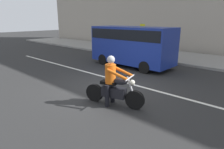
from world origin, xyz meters
name	(u,v)px	position (x,y,z in m)	size (l,w,h in m)	color
ground_plane	(106,86)	(0.00, 0.00, 0.00)	(80.00, 80.00, 0.00)	#282828
sidewalk_slab	(185,58)	(0.00, 8.00, 0.07)	(40.00, 4.40, 0.14)	gray
lane_marking_stripe	(114,79)	(-0.40, 0.90, 0.00)	(18.00, 0.14, 0.01)	silver
motorcycle_with_rider_orange_stripe	(113,86)	(1.49, -1.19, 0.66)	(1.99, 0.85, 1.62)	black
parked_van_cobalt_blue	(132,44)	(-1.45, 3.66, 1.33)	(4.88, 1.96, 2.29)	navy
street_sign_post	(142,35)	(-3.39, 7.56, 1.51)	(0.44, 0.08, 2.23)	gray
pedestrian_bystander	(123,37)	(-6.13, 8.50, 1.13)	(0.34, 0.34, 1.70)	black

